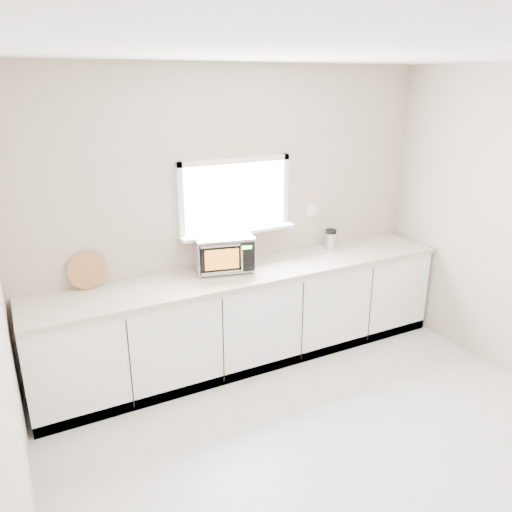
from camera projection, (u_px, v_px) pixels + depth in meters
ground at (360, 475)px, 3.42m from camera, size 4.00×4.00×0.00m
back_wall at (235, 215)px, 4.63m from camera, size 4.00×0.17×2.70m
cabinets at (249, 318)px, 4.69m from camera, size 3.92×0.60×0.88m
countertop at (250, 273)px, 4.53m from camera, size 3.92×0.64×0.04m
microwave at (223, 251)px, 4.50m from camera, size 0.58×0.50×0.33m
knife_block at (222, 258)px, 4.49m from camera, size 0.10×0.20×0.28m
cutting_board at (87, 270)px, 4.09m from camera, size 0.31×0.08×0.31m
coffee_grinder at (330, 239)px, 5.08m from camera, size 0.14×0.14×0.20m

